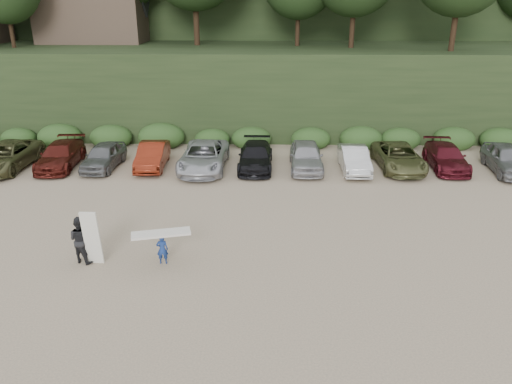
{
  "coord_description": "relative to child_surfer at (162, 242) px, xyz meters",
  "views": [
    {
      "loc": [
        1.68,
        -18.0,
        9.74
      ],
      "look_at": [
        1.26,
        3.0,
        1.3
      ],
      "focal_mm": 35.0,
      "sensor_mm": 36.0,
      "label": 1
    }
  ],
  "objects": [
    {
      "name": "adult_surfer",
      "position": [
        -3.08,
        0.07,
        0.06
      ],
      "size": [
        1.4,
        1.01,
        2.24
      ],
      "color": "black",
      "rests_on": "ground"
    },
    {
      "name": "parked_cars",
      "position": [
        1.57,
        11.19,
        -0.15
      ],
      "size": [
        39.43,
        5.94,
        1.64
      ],
      "color": "#BCBBC0",
      "rests_on": "ground"
    },
    {
      "name": "ground",
      "position": [
        2.24,
        1.22,
        -0.9
      ],
      "size": [
        120.0,
        120.0,
        0.0
      ],
      "primitive_type": "plane",
      "color": "tan",
      "rests_on": "ground"
    },
    {
      "name": "child_surfer",
      "position": [
        0.0,
        0.0,
        0.0
      ],
      "size": [
        2.29,
        1.13,
        1.32
      ],
      "color": "navy",
      "rests_on": "ground"
    }
  ]
}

